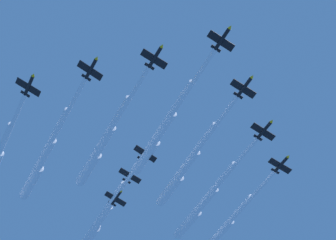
# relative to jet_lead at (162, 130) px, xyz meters

# --- Properties ---
(jet_lead) EXTENTS (7.90, 71.00, 4.56)m
(jet_lead) POSITION_rel_jet_lead_xyz_m (0.00, 0.00, 0.00)
(jet_lead) COLOR black
(jet_port_inner) EXTENTS (7.92, 70.02, 4.54)m
(jet_port_inner) POSITION_rel_jet_lead_xyz_m (-14.80, -13.32, -0.50)
(jet_port_inner) COLOR black
(jet_starboard_inner) EXTENTS (8.06, 70.33, 4.48)m
(jet_starboard_inner) POSITION_rel_jet_lead_xyz_m (16.05, -12.67, -1.19)
(jet_starboard_inner) COLOR black
(jet_port_mid) EXTENTS (7.98, 71.96, 4.52)m
(jet_port_mid) POSITION_rel_jet_lead_xyz_m (-29.09, -28.53, -1.37)
(jet_port_mid) COLOR black
(jet_starboard_mid) EXTENTS (8.52, 75.05, 4.55)m
(jet_starboard_mid) POSITION_rel_jet_lead_xyz_m (31.78, -28.88, 0.24)
(jet_starboard_mid) COLOR black
(jet_port_outer) EXTENTS (8.04, 77.84, 4.45)m
(jet_port_outer) POSITION_rel_jet_lead_xyz_m (-44.30, -46.34, -0.39)
(jet_port_outer) COLOR black
(jet_trail_port) EXTENTS (7.95, 71.46, 4.54)m
(jet_trail_port) POSITION_rel_jet_lead_xyz_m (1.97, -54.46, -0.79)
(jet_trail_port) COLOR black
(jet_trail_starboard) EXTENTS (8.05, 70.90, 4.45)m
(jet_trail_starboard) POSITION_rel_jet_lead_xyz_m (1.87, -67.66, -0.47)
(jet_trail_starboard) COLOR black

